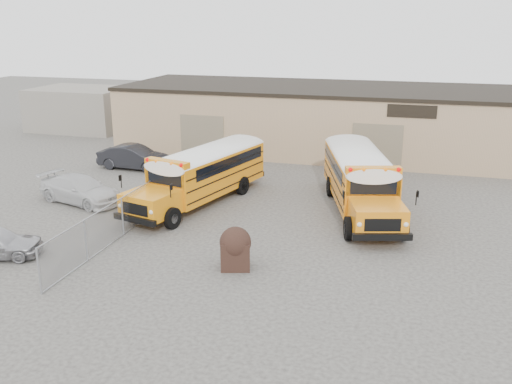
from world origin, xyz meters
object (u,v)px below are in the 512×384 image
(school_bus_left, at_px, (260,149))
(car_dark, at_px, (134,157))
(school_bus_right, at_px, (342,148))
(tarp_bundle, at_px, (235,247))
(car_white, at_px, (80,189))

(school_bus_left, bearing_deg, car_dark, -174.44)
(school_bus_right, relative_size, tarp_bundle, 6.32)
(car_white, distance_m, car_dark, 7.15)
(school_bus_right, height_order, car_dark, school_bus_right)
(school_bus_left, height_order, school_bus_right, school_bus_right)
(school_bus_right, xyz_separation_m, tarp_bundle, (-2.09, -14.81, -0.90))
(school_bus_right, distance_m, car_dark, 13.40)
(car_dark, bearing_deg, tarp_bundle, -136.19)
(school_bus_right, bearing_deg, car_white, -143.90)
(school_bus_left, distance_m, school_bus_right, 5.09)
(tarp_bundle, distance_m, car_white, 11.94)
(school_bus_left, height_order, car_dark, school_bus_left)
(school_bus_right, bearing_deg, school_bus_left, -165.43)
(school_bus_right, relative_size, car_white, 2.18)
(school_bus_left, bearing_deg, car_white, -134.19)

